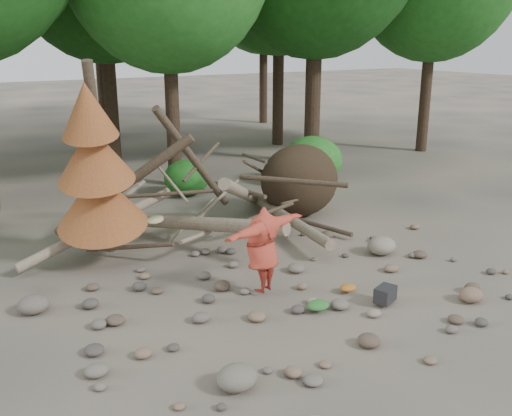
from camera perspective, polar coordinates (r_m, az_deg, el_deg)
ground at (r=11.14m, az=5.91°, el=-8.51°), size 120.00×120.00×0.00m
deadfall_pile at (r=15.19m, az=2.70°, el=2.30°), size 8.55×5.24×3.30m
dead_conifer at (r=12.08m, az=-15.70°, el=3.57°), size 2.06×2.16×4.35m
bush_mid at (r=17.77m, az=-6.96°, el=3.03°), size 1.40×1.40×1.12m
bush_right at (r=19.09m, az=5.65°, el=4.77°), size 2.00×2.00×1.60m
frisbee_thrower at (r=10.71m, az=0.66°, el=-4.15°), size 3.27×1.11×1.78m
backpack at (r=10.88m, az=12.78°, el=-8.69°), size 0.50×0.42×0.28m
cloth_green at (r=10.43m, az=6.21°, el=-9.89°), size 0.42×0.35×0.16m
cloth_orange at (r=11.22m, az=9.18°, el=-8.11°), size 0.33×0.27×0.12m
boulder_front_left at (r=8.31m, az=-1.91°, el=-16.58°), size 0.59×0.53×0.35m
boulder_front_right at (r=11.44m, az=20.72°, el=-8.13°), size 0.46×0.41×0.27m
boulder_mid_right at (r=13.24m, az=12.45°, el=-3.70°), size 0.67×0.61×0.40m
boulder_mid_left at (r=11.03m, az=-21.33°, el=-8.96°), size 0.56×0.50×0.33m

